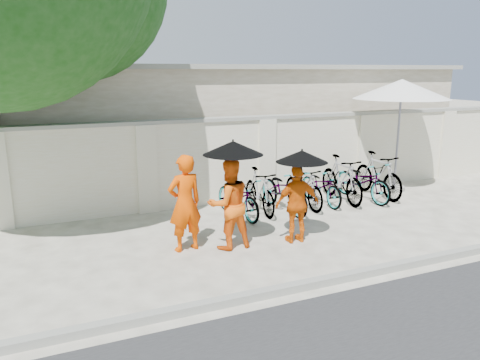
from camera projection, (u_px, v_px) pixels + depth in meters
name	position (u px, v px, depth m)	size (l,w,h in m)	color
ground	(243.00, 252.00, 8.37)	(80.00, 80.00, 0.00)	beige
kerb	(290.00, 288.00, 6.84)	(40.00, 0.16, 0.12)	gray
compound_wall	(227.00, 162.00, 11.38)	(20.00, 0.30, 2.00)	silver
building_behind	(212.00, 120.00, 15.03)	(14.00, 6.00, 3.20)	beige
monk_left	(185.00, 203.00, 8.27)	(0.64, 0.42, 1.75)	#EE4900
monk_center	(229.00, 204.00, 8.39)	(0.81, 0.63, 1.66)	#F05C0D
parasol_center	(233.00, 148.00, 8.10)	(1.06, 1.06, 1.04)	black
monk_right	(297.00, 204.00, 8.71)	(0.87, 0.36, 1.48)	#D85708
parasol_right	(302.00, 156.00, 8.43)	(0.95, 0.95, 0.93)	black
patio_umbrella	(401.00, 90.00, 12.08)	(3.27, 3.27, 2.95)	gray
bike_0	(238.00, 197.00, 10.29)	(0.60, 1.71, 0.90)	gray
bike_1	(259.00, 191.00, 10.59)	(0.47, 1.68, 1.01)	gray
bike_2	(284.00, 190.00, 10.69)	(0.65, 1.88, 0.99)	gray
bike_3	(304.00, 187.00, 10.98)	(0.47, 1.65, 0.99)	gray
bike_4	(321.00, 186.00, 11.32)	(0.59, 1.68, 0.88)	gray
bike_5	(342.00, 179.00, 11.48)	(0.53, 1.88, 1.13)	gray
bike_6	(363.00, 181.00, 11.62)	(0.65, 1.86, 0.98)	gray
bike_7	(378.00, 175.00, 11.93)	(0.53, 1.89, 1.14)	gray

